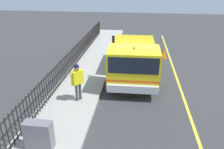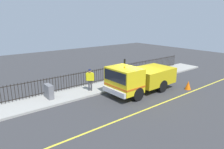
% 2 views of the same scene
% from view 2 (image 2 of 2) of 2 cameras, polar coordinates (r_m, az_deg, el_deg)
% --- Properties ---
extents(ground_plane, '(49.88, 49.88, 0.00)m').
position_cam_2_polar(ground_plane, '(15.90, 7.71, -4.91)').
color(ground_plane, '#38383A').
rests_on(ground_plane, ground).
extents(sidewalk_slab, '(2.41, 22.67, 0.15)m').
position_cam_2_polar(sidewalk_slab, '(17.70, 1.58, -2.41)').
color(sidewalk_slab, '#A3A099').
rests_on(sidewalk_slab, ground).
extents(lane_marking, '(0.12, 20.40, 0.01)m').
position_cam_2_polar(lane_marking, '(14.40, 14.95, -7.49)').
color(lane_marking, yellow).
rests_on(lane_marking, ground).
extents(work_truck, '(2.55, 5.84, 2.54)m').
position_cam_2_polar(work_truck, '(15.35, 7.41, -0.83)').
color(work_truck, yellow).
rests_on(work_truck, ground).
extents(worker_standing, '(0.49, 0.51, 1.73)m').
position_cam_2_polar(worker_standing, '(15.39, -6.28, -0.83)').
color(worker_standing, yellow).
rests_on(worker_standing, sidewalk_slab).
extents(iron_fence, '(0.04, 19.31, 1.23)m').
position_cam_2_polar(iron_fence, '(18.24, -0.38, 0.41)').
color(iron_fence, black).
rests_on(iron_fence, sidewalk_slab).
extents(utility_cabinet, '(0.89, 0.37, 0.99)m').
position_cam_2_polar(utility_cabinet, '(14.64, -17.45, -4.63)').
color(utility_cabinet, slate).
rests_on(utility_cabinet, sidewalk_slab).
extents(traffic_cone, '(0.48, 0.48, 0.69)m').
position_cam_2_polar(traffic_cone, '(17.32, 20.79, -2.89)').
color(traffic_cone, orange).
rests_on(traffic_cone, ground).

